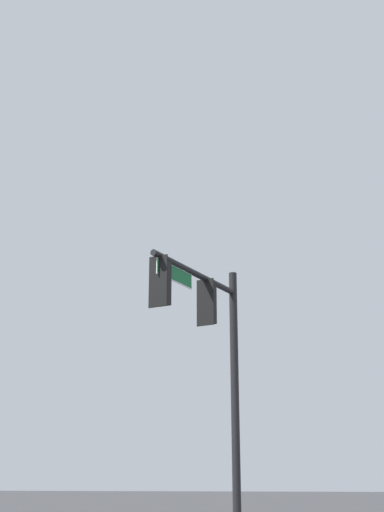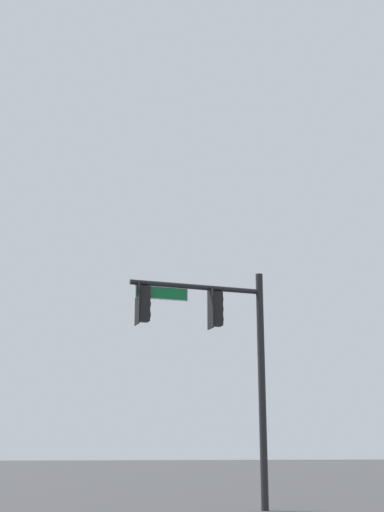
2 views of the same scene
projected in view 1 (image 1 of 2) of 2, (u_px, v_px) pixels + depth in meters
The scene contains 1 object.
signal_pole_near at pixel (211, 341), 19.33m from camera, with size 4.49×0.61×7.40m.
Camera 1 is at (11.69, 0.93, 1.34)m, focal length 50.00 mm.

